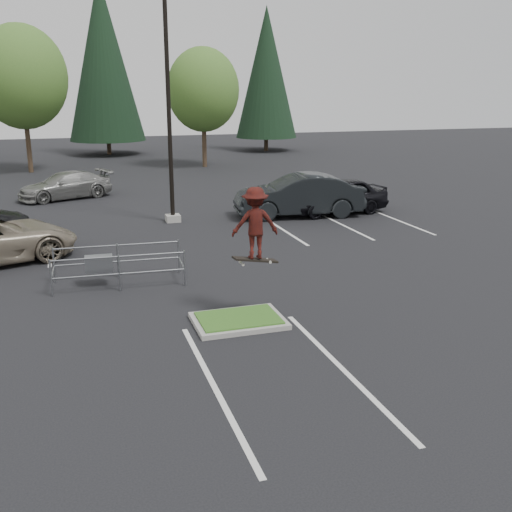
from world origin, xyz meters
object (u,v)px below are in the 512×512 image
object	(u,v)px
conif_c	(266,73)
cart_corral	(104,263)
skateboarder	(255,224)
decid_c	(203,92)
car_r_black	(337,196)
car_far_silver	(67,185)
car_r_charc	(299,195)
conif_b	(103,59)
light_pole	(169,113)
decid_b	(22,80)

from	to	relation	value
conif_c	cart_corral	bearing A→B (deg)	-115.50
cart_corral	skateboarder	world-z (taller)	skateboarder
decid_c	car_r_black	distance (m)	18.97
cart_corral	decid_c	bearing A→B (deg)	74.05
skateboarder	car_far_silver	distance (m)	19.40
car_r_charc	car_r_black	xyz separation A→B (m)	(1.89, 0.05, -0.12)
conif_b	car_r_black	distance (m)	30.89
cart_corral	car_r_black	size ratio (longest dim) A/B	0.80
light_pole	decid_b	size ratio (longest dim) A/B	1.05
conif_b	skateboarder	xyz separation A→B (m)	(0.55, -40.12, -5.46)
conif_c	car_r_charc	xyz separation A→B (m)	(-7.89, -28.05, -5.91)
conif_b	conif_c	world-z (taller)	conif_b
decid_c	conif_b	distance (m)	12.51
light_pole	car_r_charc	distance (m)	6.70
decid_c	skateboarder	xyz separation A→B (m)	(-5.44, -29.45, -2.86)
car_r_charc	decid_b	bearing A→B (deg)	-140.54
conif_c	skateboarder	world-z (taller)	conif_c
conif_b	car_r_charc	bearing A→B (deg)	-78.11
decid_b	car_r_charc	size ratio (longest dim) A/B	1.69
decid_b	conif_b	bearing A→B (deg)	58.91
conif_c	car_r_black	world-z (taller)	conif_c
cart_corral	car_far_silver	world-z (taller)	car_far_silver
conif_b	skateboarder	distance (m)	40.49
decid_c	light_pole	bearing A→B (deg)	-107.11
car_r_black	skateboarder	bearing A→B (deg)	-39.15
cart_corral	car_r_charc	size ratio (longest dim) A/B	0.67
decid_b	cart_corral	xyz separation A→B (m)	(3.09, -26.51, -5.38)
decid_c	skateboarder	world-z (taller)	decid_c
car_r_charc	car_r_black	distance (m)	1.89
car_r_black	car_far_silver	xyz separation A→B (m)	(-11.75, 7.72, -0.12)
light_pole	car_r_charc	bearing A→B (deg)	-5.58
light_pole	car_r_black	world-z (taller)	light_pole
conif_b	skateboarder	world-z (taller)	conif_b
decid_b	car_r_black	bearing A→B (deg)	-53.64
decid_c	car_r_charc	distance (m)	18.88
decid_c	car_far_silver	size ratio (longest dim) A/B	1.75
light_pole	cart_corral	size ratio (longest dim) A/B	2.66
car_far_silver	light_pole	bearing A→B (deg)	8.60
light_pole	skateboarder	distance (m)	11.82
car_far_silver	decid_c	bearing A→B (deg)	115.55
conif_c	light_pole	bearing A→B (deg)	-116.15
cart_corral	light_pole	bearing A→B (deg)	69.87
skateboarder	car_r_black	xyz separation A→B (m)	(7.45, 11.12, -1.58)
decid_c	cart_corral	distance (m)	27.69
decid_b	light_pole	bearing A→B (deg)	-70.65
car_r_charc	car_far_silver	size ratio (longest dim) A/B	1.19
cart_corral	car_r_charc	world-z (taller)	car_r_charc
light_pole	car_r_black	size ratio (longest dim) A/B	2.11
decid_b	cart_corral	size ratio (longest dim) A/B	2.53
cart_corral	car_far_silver	xyz separation A→B (m)	(-0.83, 15.20, 0.03)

